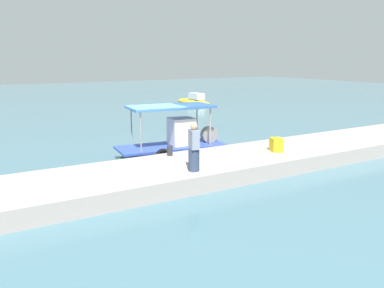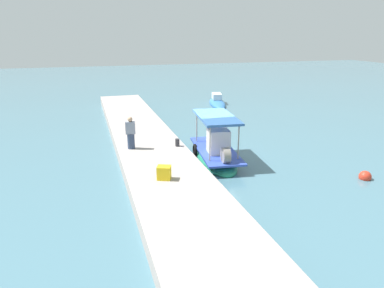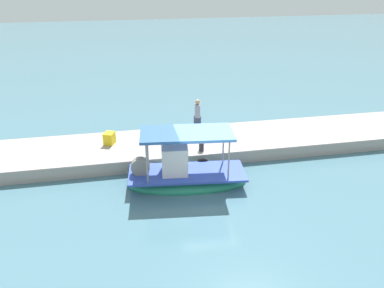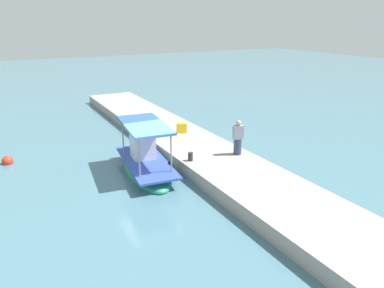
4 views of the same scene
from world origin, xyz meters
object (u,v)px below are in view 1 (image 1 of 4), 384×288
Objects in this scene: marker_buoy at (191,128)px; moored_boat_mid at (194,102)px; fisherman_near_bollard at (194,149)px; cargo_crate at (276,145)px; mooring_bollard at (170,151)px; main_fishing_boat at (173,148)px.

moored_boat_mid is (8.07, 12.99, 0.10)m from marker_buoy.
fisherman_near_bollard reaches higher than moored_boat_mid.
fisherman_near_bollard is 4.77m from cargo_crate.
fisherman_near_bollard reaches higher than mooring_bollard.
cargo_crate is (3.18, -3.58, 0.50)m from main_fishing_boat.
fisherman_near_bollard is at bearing -97.71° from mooring_bollard.
moored_boat_mid reaches higher than marker_buoy.
moored_boat_mid is (12.55, 18.92, -0.23)m from main_fishing_boat.
main_fishing_boat is at bearing -127.05° from marker_buoy.
marker_buoy is 0.10× the size of moored_boat_mid.
cargo_crate is 9.64m from marker_buoy.
marker_buoy is (1.30, 9.51, -0.82)m from cargo_crate.
cargo_crate is at bearing -112.61° from moored_boat_mid.
main_fishing_boat is 3.08× the size of fisherman_near_bollard.
mooring_bollard is 0.71× the size of cargo_crate.
cargo_crate is (4.34, -1.72, 0.09)m from mooring_bollard.
cargo_crate is at bearing 9.62° from fisherman_near_bollard.
moored_boat_mid is at bearing 67.39° from cargo_crate.
mooring_bollard is at bearing 158.41° from cargo_crate.
cargo_crate is 0.11× the size of moored_boat_mid.
fisherman_near_bollard is 0.32× the size of moored_boat_mid.
moored_boat_mid is at bearing 58.91° from fisherman_near_bollard.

